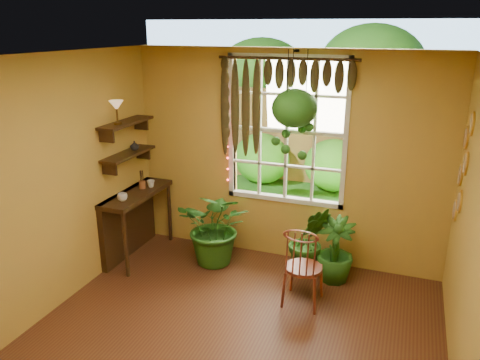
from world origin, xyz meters
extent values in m
plane|color=white|center=(0.00, 0.00, 2.70)|extent=(4.50, 4.50, 0.00)
plane|color=#B9923F|center=(0.00, 2.25, 1.35)|extent=(4.00, 0.00, 4.00)
plane|color=#B9923F|center=(-2.00, 0.00, 1.35)|extent=(0.00, 4.50, 4.50)
cube|color=white|center=(0.00, 2.28, 1.70)|extent=(1.52, 0.10, 1.86)
cube|color=white|center=(0.00, 2.31, 1.70)|extent=(1.38, 0.01, 1.78)
cylinder|color=#31200D|center=(0.00, 2.17, 2.58)|extent=(1.70, 0.04, 0.04)
cube|color=#31200D|center=(-1.80, 1.60, 0.87)|extent=(0.40, 1.20, 0.06)
cube|color=#31200D|center=(-1.96, 1.60, 0.45)|extent=(0.08, 1.18, 0.90)
cylinder|color=#31200D|center=(-1.64, 1.05, 0.43)|extent=(0.05, 0.05, 0.86)
cylinder|color=#31200D|center=(-1.64, 2.15, 0.43)|extent=(0.05, 0.05, 0.86)
cube|color=#31200D|center=(-1.88, 1.60, 1.40)|extent=(0.25, 0.90, 0.04)
cube|color=#31200D|center=(-1.88, 1.60, 1.80)|extent=(0.25, 0.90, 0.04)
cube|color=#215C1A|center=(0.00, 7.25, -0.02)|extent=(14.00, 10.00, 0.04)
cube|color=olive|center=(0.00, 5.45, 0.90)|extent=(12.00, 0.10, 1.80)
plane|color=#8EBBEE|center=(0.00, 9.05, 1.55)|extent=(12.00, 0.00, 12.00)
cylinder|color=maroon|center=(0.51, 1.24, 0.43)|extent=(0.42, 0.42, 0.04)
torus|color=maroon|center=(0.50, 1.06, 0.89)|extent=(0.39, 0.04, 0.39)
imported|color=#144913|center=(-0.74, 1.76, 0.51)|extent=(0.96, 0.84, 1.02)
imported|color=#144913|center=(0.43, 1.86, 0.46)|extent=(0.62, 0.56, 0.92)
imported|color=#144913|center=(0.75, 1.84, 0.40)|extent=(0.48, 0.48, 0.80)
ellipsoid|color=black|center=(0.16, 1.98, 1.96)|extent=(0.31, 0.31, 0.19)
ellipsoid|color=#144913|center=(0.16, 1.98, 2.04)|extent=(0.53, 0.53, 0.45)
imported|color=silver|center=(-1.78, 1.26, 0.95)|extent=(0.13, 0.13, 0.10)
imported|color=beige|center=(-1.72, 1.83, 0.95)|extent=(0.13, 0.13, 0.09)
cylinder|color=#94542B|center=(-1.80, 1.75, 0.95)|extent=(0.08, 0.08, 0.10)
imported|color=#B2AD99|center=(-1.87, 1.74, 1.48)|extent=(0.13, 0.13, 0.12)
cylinder|color=#563A18|center=(-1.86, 1.41, 1.83)|extent=(0.10, 0.10, 0.03)
cylinder|color=#563A18|center=(-1.86, 1.41, 1.92)|extent=(0.02, 0.02, 0.17)
cone|color=slate|center=(-1.86, 1.41, 2.05)|extent=(0.17, 0.17, 0.11)
camera|label=1|loc=(1.43, -3.27, 2.94)|focal=35.00mm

